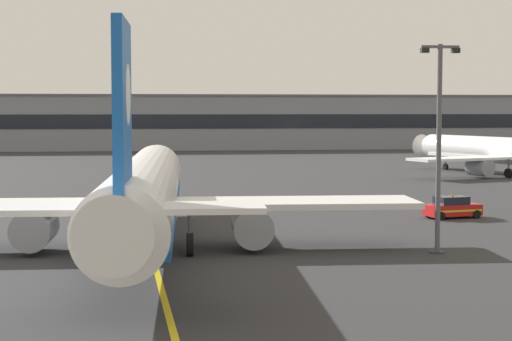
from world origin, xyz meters
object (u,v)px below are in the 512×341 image
(apron_lamp_post, at_px, (439,144))
(service_car_fourth, at_px, (452,208))
(airliner_foreground, at_px, (144,193))
(safety_cone_by_nose_gear, at_px, (157,213))

(apron_lamp_post, xyz_separation_m, service_car_fourth, (6.51, 15.11, -5.44))
(airliner_foreground, height_order, service_car_fourth, airliner_foreground)
(airliner_foreground, bearing_deg, service_car_fourth, 28.01)
(apron_lamp_post, bearing_deg, service_car_fourth, 66.69)
(service_car_fourth, distance_m, safety_cone_by_nose_gear, 22.44)
(airliner_foreground, height_order, safety_cone_by_nose_gear, airliner_foreground)
(safety_cone_by_nose_gear, bearing_deg, airliner_foreground, -93.52)
(apron_lamp_post, relative_size, service_car_fourth, 2.64)
(airliner_foreground, xyz_separation_m, apron_lamp_post, (16.54, -2.85, 2.84))
(service_car_fourth, xyz_separation_m, safety_cone_by_nose_gear, (-22.04, 4.22, -0.51))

